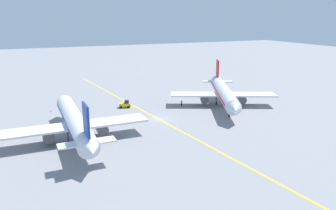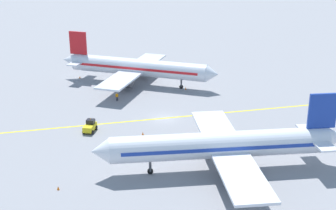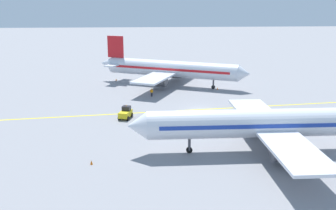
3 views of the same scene
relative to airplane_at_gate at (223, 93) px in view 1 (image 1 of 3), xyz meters
The scene contains 10 objects.
ground_plane 20.92m from the airplane_at_gate, 10.50° to the left, with size 400.00×400.00×0.00m, color gray.
apron_yellow_centreline 20.92m from the airplane_at_gate, 10.50° to the left, with size 0.40×120.00×0.01m, color yellow.
airplane_at_gate is the anchor object (origin of this frame).
airplane_adjacent_stand 41.21m from the airplane_at_gate, 13.52° to the left, with size 28.00×35.40×10.60m.
baggage_tug_white 26.31m from the airplane_at_gate, 20.26° to the right, with size 3.31×2.46×2.11m.
ground_crew_worker 11.49m from the airplane_at_gate, 23.26° to the right, with size 0.32×0.55×1.68m.
traffic_cone_near_nose 11.61m from the airplane_at_gate, 63.44° to the left, with size 0.32×0.32×0.55m, color orange.
traffic_cone_mid_apron 44.76m from the airplane_at_gate, 16.18° to the right, with size 0.32×0.32×0.55m, color orange.
traffic_cone_by_wingtip 27.22m from the airplane_at_gate, ahead, with size 0.32×0.32×0.55m, color orange.
traffic_cone_far_edge 14.22m from the airplane_at_gate, 115.53° to the right, with size 0.32×0.32×0.55m, color orange.
Camera 1 is at (27.56, 67.91, 23.36)m, focal length 35.00 mm.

